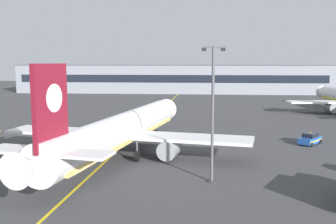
% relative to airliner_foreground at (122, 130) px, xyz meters
% --- Properties ---
extents(ground_plane, '(400.00, 400.00, 0.00)m').
position_rel_airliner_foreground_xyz_m(ground_plane, '(-1.01, -14.20, -3.37)').
color(ground_plane, '#3D3D3F').
extents(taxiway_centreline, '(5.53, 179.93, 0.01)m').
position_rel_airliner_foreground_xyz_m(taxiway_centreline, '(-1.01, 15.80, -3.37)').
color(taxiway_centreline, yellow).
rests_on(taxiway_centreline, ground).
extents(airliner_foreground, '(32.34, 41.32, 11.65)m').
position_rel_airliner_foreground_xyz_m(airliner_foreground, '(0.00, 0.00, 0.00)').
color(airliner_foreground, white).
rests_on(airliner_foreground, ground).
extents(apron_lamp_post, '(2.24, 0.90, 13.30)m').
position_rel_airliner_foreground_xyz_m(apron_lamp_post, '(10.89, -9.19, 3.59)').
color(apron_lamp_post, '#515156').
rests_on(apron_lamp_post, ground).
extents(service_car_fifth, '(4.03, 4.40, 1.79)m').
position_rel_airliner_foreground_xyz_m(service_car_fifth, '(25.50, 9.43, -2.60)').
color(service_car_fifth, '#2351A8').
rests_on(service_car_fifth, ground).
extents(terminal_building, '(118.68, 12.40, 11.01)m').
position_rel_airliner_foreground_xyz_m(terminal_building, '(-1.66, 99.63, 2.15)').
color(terminal_building, gray).
rests_on(terminal_building, ground).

